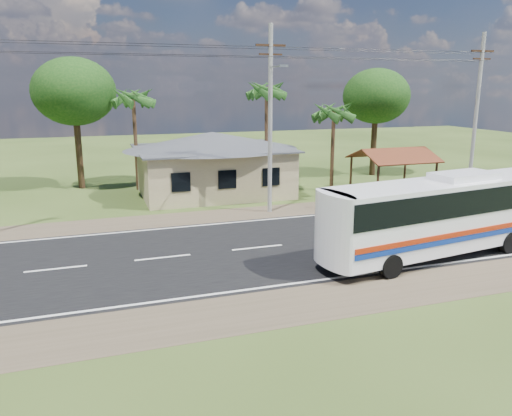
% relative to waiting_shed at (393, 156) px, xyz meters
% --- Properties ---
extents(ground, '(120.00, 120.00, 0.00)m').
position_rel_waiting_shed_xyz_m(ground, '(-13.00, -8.50, -2.73)').
color(ground, '#2D4017').
rests_on(ground, ground).
extents(road, '(120.00, 16.00, 0.03)m').
position_rel_waiting_shed_xyz_m(road, '(-13.00, -8.50, -2.72)').
color(road, black).
rests_on(road, ground).
extents(house, '(12.40, 10.00, 5.00)m').
position_rel_waiting_shed_xyz_m(house, '(-12.00, 4.50, -0.09)').
color(house, tan).
rests_on(house, ground).
extents(waiting_shed, '(5.20, 4.48, 3.35)m').
position_rel_waiting_shed_xyz_m(waiting_shed, '(0.00, 0.00, 0.00)').
color(waiting_shed, '#3B2515').
rests_on(waiting_shed, ground).
extents(concrete_barrier, '(7.00, 0.30, 0.90)m').
position_rel_waiting_shed_xyz_m(concrete_barrier, '(-1.00, -2.90, -2.28)').
color(concrete_barrier, '#9E9E99').
rests_on(concrete_barrier, ground).
extents(utility_poles, '(32.80, 2.22, 11.00)m').
position_rel_waiting_shed_xyz_m(utility_poles, '(-10.33, -2.01, 3.04)').
color(utility_poles, '#9E9E99').
rests_on(utility_poles, ground).
extents(palm_near, '(2.80, 2.80, 6.70)m').
position_rel_waiting_shed_xyz_m(palm_near, '(-3.50, 2.50, 2.98)').
color(palm_near, '#47301E').
rests_on(palm_near, ground).
extents(palm_mid, '(2.80, 2.80, 8.20)m').
position_rel_waiting_shed_xyz_m(palm_mid, '(-7.00, 7.00, 4.43)').
color(palm_mid, '#47301E').
rests_on(palm_mid, ground).
extents(palm_far, '(2.80, 2.80, 7.70)m').
position_rel_waiting_shed_xyz_m(palm_far, '(-17.00, 7.50, 3.95)').
color(palm_far, '#47301E').
rests_on(palm_far, ground).
extents(tree_behind_house, '(6.00, 6.00, 9.61)m').
position_rel_waiting_shed_xyz_m(tree_behind_house, '(-21.00, 9.50, 4.39)').
color(tree_behind_house, '#47301E').
rests_on(tree_behind_house, ground).
extents(tree_behind_shed, '(5.60, 5.60, 9.02)m').
position_rel_waiting_shed_xyz_m(tree_behind_shed, '(3.00, 7.50, 3.95)').
color(tree_behind_shed, '#47301E').
rests_on(tree_behind_shed, ground).
extents(coach_bus, '(12.31, 4.17, 3.75)m').
position_rel_waiting_shed_xyz_m(coach_bus, '(-5.33, -12.14, -0.58)').
color(coach_bus, white).
rests_on(coach_bus, ground).
extents(motorcycle, '(1.69, 0.83, 0.85)m').
position_rel_waiting_shed_xyz_m(motorcycle, '(-6.03, -2.40, -2.30)').
color(motorcycle, black).
rests_on(motorcycle, ground).
extents(person, '(0.59, 0.43, 1.51)m').
position_rel_waiting_shed_xyz_m(person, '(-5.22, -4.57, -1.97)').
color(person, navy).
rests_on(person, ground).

